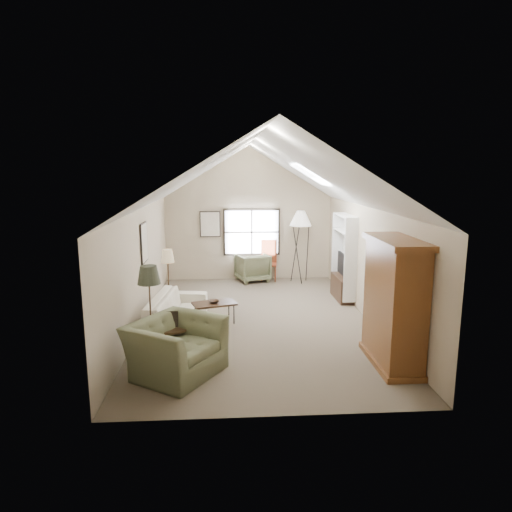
{
  "coord_description": "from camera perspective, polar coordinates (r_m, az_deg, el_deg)",
  "views": [
    {
      "loc": [
        -0.66,
        -9.71,
        3.36
      ],
      "look_at": [
        0.0,
        0.4,
        1.4
      ],
      "focal_mm": 32.0,
      "sensor_mm": 36.0,
      "label": 1
    }
  ],
  "objects": [
    {
      "name": "armchair_far",
      "position": [
        13.75,
        -0.45,
        -1.42
      ],
      "size": [
        1.13,
        1.14,
        0.83
      ],
      "primitive_type": "imported",
      "rotation": [
        0.0,
        0.0,
        3.46
      ],
      "color": "#6D704F",
      "rests_on": "ground"
    },
    {
      "name": "sofa",
      "position": [
        9.84,
        -9.9,
        -6.97
      ],
      "size": [
        1.22,
        2.54,
        0.71
      ],
      "primitive_type": "imported",
      "rotation": [
        0.0,
        0.0,
        1.46
      ],
      "color": "beige",
      "rests_on": "ground"
    },
    {
      "name": "room_shell",
      "position": [
        9.73,
        0.16,
        10.06
      ],
      "size": [
        5.01,
        8.01,
        4.0
      ],
      "color": "brown",
      "rests_on": "ground"
    },
    {
      "name": "window",
      "position": [
        13.82,
        -0.54,
        3.01
      ],
      "size": [
        1.72,
        0.08,
        1.42
      ],
      "primitive_type": "cube",
      "color": "black",
      "rests_on": "room_shell"
    },
    {
      "name": "side_table",
      "position": [
        8.35,
        -10.37,
        -10.67
      ],
      "size": [
        0.68,
        0.68,
        0.61
      ],
      "primitive_type": "cylinder",
      "rotation": [
        0.0,
        0.0,
        -0.11
      ],
      "color": "#3C2A18",
      "rests_on": "ground"
    },
    {
      "name": "skylight",
      "position": [
        10.79,
        6.84,
        10.13
      ],
      "size": [
        0.8,
        1.2,
        0.52
      ],
      "primitive_type": null,
      "color": "white",
      "rests_on": "room_shell"
    },
    {
      "name": "tripod_lamp",
      "position": [
        13.51,
        5.54,
        1.22
      ],
      "size": [
        0.72,
        0.72,
        2.18
      ],
      "primitive_type": null,
      "rotation": [
        0.0,
        0.0,
        0.15
      ],
      "color": "white",
      "rests_on": "ground"
    },
    {
      "name": "side_chair",
      "position": [
        13.74,
        1.6,
        -0.61
      ],
      "size": [
        0.53,
        0.53,
        1.22
      ],
      "primitive_type": "cube",
      "rotation": [
        0.0,
        0.0,
        -0.13
      ],
      "color": "brown",
      "rests_on": "ground"
    },
    {
      "name": "armoire",
      "position": [
        8.16,
        16.88,
        -5.62
      ],
      "size": [
        0.6,
        1.5,
        2.2
      ],
      "primitive_type": "cube",
      "color": "brown",
      "rests_on": "ground"
    },
    {
      "name": "armchair_near",
      "position": [
        7.76,
        -9.98,
        -11.21
      ],
      "size": [
        1.79,
        1.84,
        0.91
      ],
      "primitive_type": "imported",
      "rotation": [
        0.0,
        0.0,
        0.99
      ],
      "color": "#646B4B",
      "rests_on": "ground"
    },
    {
      "name": "wall_art",
      "position": [
        11.82,
        -9.63,
        2.86
      ],
      "size": [
        1.97,
        3.71,
        0.88
      ],
      "color": "black",
      "rests_on": "room_shell"
    },
    {
      "name": "coffee_table",
      "position": [
        10.1,
        -5.22,
        -7.11
      ],
      "size": [
        1.03,
        0.76,
        0.47
      ],
      "primitive_type": "cube",
      "rotation": [
        0.0,
        0.0,
        0.3
      ],
      "color": "#321D14",
      "rests_on": "ground"
    },
    {
      "name": "bowl",
      "position": [
        10.03,
        -5.25,
        -5.69
      ],
      "size": [
        0.28,
        0.28,
        0.05
      ],
      "primitive_type": "imported",
      "rotation": [
        0.0,
        0.0,
        0.3
      ],
      "color": "#3E2719",
      "rests_on": "coffee_table"
    },
    {
      "name": "dark_lamp",
      "position": [
        8.41,
        -13.06,
        -6.67
      ],
      "size": [
        0.45,
        0.45,
        1.71
      ],
      "primitive_type": null,
      "rotation": [
        0.0,
        0.0,
        -0.11
      ],
      "color": "#262A1D",
      "rests_on": "ground"
    },
    {
      "name": "tv_alcove",
      "position": [
        11.9,
        10.93,
        0.05
      ],
      "size": [
        0.32,
        1.3,
        2.1
      ],
      "primitive_type": "cube",
      "color": "white",
      "rests_on": "ground"
    },
    {
      "name": "tv_panel",
      "position": [
        11.94,
        10.8,
        -1.03
      ],
      "size": [
        0.05,
        0.9,
        0.55
      ],
      "primitive_type": "cube",
      "color": "black",
      "rests_on": "media_console"
    },
    {
      "name": "tan_lamp",
      "position": [
        10.92,
        -10.88,
        -2.99
      ],
      "size": [
        0.34,
        0.34,
        1.53
      ],
      "primitive_type": null,
      "rotation": [
        0.0,
        0.0,
        -0.11
      ],
      "color": "tan",
      "rests_on": "ground"
    },
    {
      "name": "media_console",
      "position": [
        12.08,
        10.7,
        -3.91
      ],
      "size": [
        0.34,
        1.18,
        0.6
      ],
      "primitive_type": "cube",
      "color": "#382316",
      "rests_on": "ground"
    }
  ]
}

